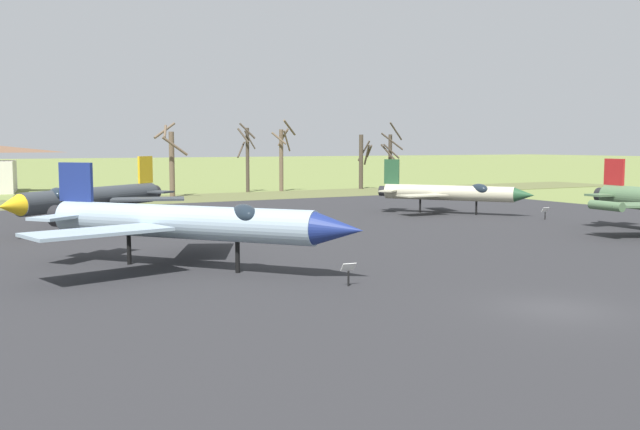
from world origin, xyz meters
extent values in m
plane|color=olive|center=(0.00, 0.00, 0.00)|extent=(600.00, 600.00, 0.00)
cube|color=#28282B|center=(0.00, 18.70, 0.03)|extent=(72.41, 62.32, 0.05)
cube|color=brown|center=(0.00, 55.86, 0.03)|extent=(132.41, 12.00, 0.06)
cylinder|color=#B7B293|center=(18.69, 29.02, 1.78)|extent=(7.28, 9.44, 1.24)
cone|color=#234C2D|center=(22.28, 24.04, 1.78)|extent=(1.82, 1.91, 1.14)
cylinder|color=black|center=(15.40, 33.57, 1.78)|extent=(1.10, 1.06, 0.87)
ellipsoid|color=#19232D|center=(20.18, 26.95, 2.12)|extent=(1.00, 1.87, 0.94)
cube|color=#B7B293|center=(15.83, 28.69, 1.68)|extent=(3.84, 1.99, 0.12)
cube|color=#B7B293|center=(19.91, 31.62, 1.68)|extent=(2.87, 4.16, 0.12)
cube|color=#234C2D|center=(15.82, 33.00, 3.44)|extent=(0.89, 1.16, 2.09)
cube|color=#B7B293|center=(15.00, 32.26, 1.87)|extent=(2.05, 1.93, 0.12)
cube|color=#B7B293|center=(16.78, 33.54, 1.87)|extent=(2.05, 1.93, 0.12)
cylinder|color=black|center=(20.07, 27.10, 0.58)|extent=(0.17, 0.17, 1.16)
cylinder|color=black|center=(17.31, 30.93, 0.58)|extent=(0.17, 0.17, 1.16)
cylinder|color=black|center=(22.19, 21.76, 0.32)|extent=(0.08, 0.08, 0.63)
cube|color=white|center=(22.19, 21.76, 0.80)|extent=(0.58, 0.30, 0.36)
cylinder|color=#8EA3B2|center=(-8.79, 14.22, 2.20)|extent=(9.51, 11.36, 1.54)
cone|color=navy|center=(-3.97, 8.17, 2.20)|extent=(2.45, 2.57, 1.41)
cylinder|color=black|center=(-13.14, 19.66, 2.20)|extent=(1.37, 1.33, 1.07)
ellipsoid|color=#19232D|center=(-6.75, 11.66, 2.62)|extent=(1.06, 2.00, 1.00)
cube|color=#8EA3B2|center=(-12.71, 13.21, 2.09)|extent=(6.28, 3.85, 0.14)
cube|color=#8EA3B2|center=(-6.95, 17.82, 2.09)|extent=(4.88, 6.39, 0.14)
cube|color=navy|center=(-12.53, 18.89, 3.91)|extent=(1.35, 1.62, 1.89)
cube|color=#8EA3B2|center=(-13.65, 17.94, 2.32)|extent=(2.71, 2.57, 0.14)
cube|color=#8EA3B2|center=(-11.35, 19.77, 2.32)|extent=(2.71, 2.57, 0.14)
cylinder|color=black|center=(-6.97, 11.93, 0.72)|extent=(0.20, 0.20, 1.43)
cylinder|color=black|center=(-10.62, 16.51, 0.72)|extent=(0.20, 0.20, 1.43)
cylinder|color=black|center=(-4.22, 6.96, 0.33)|extent=(0.08, 0.08, 0.67)
cube|color=white|center=(-4.22, 6.96, 0.83)|extent=(0.62, 0.32, 0.34)
cylinder|color=black|center=(22.84, 17.02, 2.18)|extent=(1.12, 0.92, 1.06)
cylinder|color=#4C6B47|center=(16.85, 11.86, 2.06)|extent=(0.75, 2.47, 0.57)
cube|color=#B21E1E|center=(22.77, 16.14, 3.85)|extent=(0.31, 1.66, 1.82)
cube|color=#4C6B47|center=(21.56, 16.10, 2.29)|extent=(1.91, 1.55, 0.14)
cube|color=#4C6B47|center=(23.96, 15.92, 2.29)|extent=(1.91, 1.55, 0.14)
cylinder|color=#33383D|center=(-8.97, 32.84, 2.10)|extent=(10.99, 8.87, 1.47)
cone|color=yellow|center=(-14.65, 28.51, 2.10)|extent=(2.08, 2.03, 1.35)
cylinder|color=black|center=(-3.69, 36.87, 2.10)|extent=(1.26, 1.30, 1.03)
ellipsoid|color=#19232D|center=(-11.60, 30.83, 2.50)|extent=(1.03, 1.94, 0.97)
cube|color=#33383D|center=(-9.40, 36.51, 1.99)|extent=(2.58, 4.98, 0.14)
cube|color=#33383D|center=(-5.55, 31.46, 1.99)|extent=(5.37, 3.75, 0.14)
cube|color=yellow|center=(-4.36, 36.36, 3.85)|extent=(1.36, 1.09, 2.03)
cube|color=#33383D|center=(-5.22, 37.27, 2.21)|extent=(2.25, 2.35, 0.14)
cube|color=#33383D|center=(-3.71, 35.28, 2.21)|extent=(2.25, 2.35, 0.14)
cylinder|color=black|center=(-11.19, 31.14, 0.68)|extent=(0.20, 0.20, 1.37)
cylinder|color=black|center=(-6.75, 34.53, 0.68)|extent=(0.20, 0.20, 1.37)
cylinder|color=brown|center=(4.46, 58.14, 3.56)|extent=(0.57, 0.57, 7.12)
cylinder|color=brown|center=(4.10, 59.37, 7.26)|extent=(2.67, 1.02, 1.85)
cylinder|color=brown|center=(4.43, 56.83, 5.57)|extent=(2.80, 0.34, 2.09)
cylinder|color=brown|center=(3.87, 58.39, 7.14)|extent=(0.83, 1.46, 1.47)
cylinder|color=#42382D|center=(15.21, 62.58, 3.87)|extent=(0.43, 0.43, 7.74)
cylinder|color=#42382D|center=(14.87, 61.76, 7.36)|extent=(1.89, 0.94, 1.95)
cylinder|color=#42382D|center=(14.52, 62.21, 6.82)|extent=(1.04, 1.63, 1.80)
cylinder|color=#42382D|center=(14.66, 63.24, 5.12)|extent=(1.57, 1.36, 1.97)
cylinder|color=#42382D|center=(15.24, 61.91, 6.29)|extent=(1.50, 0.24, 2.22)
cylinder|color=brown|center=(19.30, 61.71, 3.79)|extent=(0.50, 0.50, 7.58)
cylinder|color=brown|center=(19.78, 62.12, 6.64)|extent=(1.14, 1.28, 2.17)
cylinder|color=brown|center=(18.68, 61.08, 6.50)|extent=(1.52, 1.49, 1.55)
cylinder|color=brown|center=(19.84, 61.92, 6.95)|extent=(0.67, 1.29, 1.27)
cylinder|color=brown|center=(19.76, 61.09, 6.19)|extent=(1.49, 1.18, 2.56)
cylinder|color=brown|center=(19.92, 60.68, 7.79)|extent=(2.31, 1.53, 1.88)
cylinder|color=#42382D|center=(30.31, 60.92, 3.51)|extent=(0.53, 0.53, 7.01)
cylinder|color=#42382D|center=(31.00, 61.34, 4.93)|extent=(1.11, 1.64, 2.66)
cylinder|color=#42382D|center=(31.34, 60.58, 4.90)|extent=(0.95, 2.27, 1.67)
cylinder|color=#42382D|center=(31.07, 60.75, 4.44)|extent=(0.61, 1.78, 2.64)
cylinder|color=#42382D|center=(32.44, 57.45, 3.50)|extent=(0.46, 0.46, 7.01)
cylinder|color=#42382D|center=(32.60, 56.48, 7.40)|extent=(2.12, 0.55, 2.23)
cylinder|color=#42382D|center=(32.02, 56.56, 4.91)|extent=(1.97, 1.09, 1.90)
cylinder|color=#42382D|center=(31.75, 56.81, 4.72)|extent=(1.58, 1.67, 2.22)
cylinder|color=#42382D|center=(31.88, 56.24, 6.13)|extent=(2.62, 1.37, 2.18)
camera|label=1|loc=(-18.95, -17.34, 5.71)|focal=40.22mm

